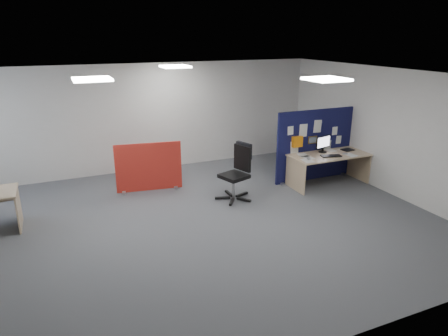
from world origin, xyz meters
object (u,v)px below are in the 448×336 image
object	(u,v)px
navy_divider	(314,145)
red_divider	(149,167)
monitor_main	(323,143)
main_desk	(328,161)
office_chair	(238,168)

from	to	relation	value
navy_divider	red_divider	distance (m)	3.91
navy_divider	monitor_main	world-z (taller)	navy_divider
main_desk	office_chair	world-z (taller)	office_chair
main_desk	navy_divider	bearing A→B (deg)	106.24
monitor_main	red_divider	distance (m)	4.06
monitor_main	office_chair	world-z (taller)	office_chair
navy_divider	main_desk	xyz separation A→B (m)	(0.12, -0.40, -0.29)
main_desk	monitor_main	world-z (taller)	monitor_main
navy_divider	office_chair	size ratio (longest dim) A/B	1.74
monitor_main	red_divider	size ratio (longest dim) A/B	0.31
navy_divider	red_divider	world-z (taller)	navy_divider
monitor_main	red_divider	bearing A→B (deg)	151.42
monitor_main	main_desk	bearing A→B (deg)	-89.18
navy_divider	red_divider	size ratio (longest dim) A/B	1.42
red_divider	office_chair	xyz separation A→B (m)	(1.64, -1.21, 0.14)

